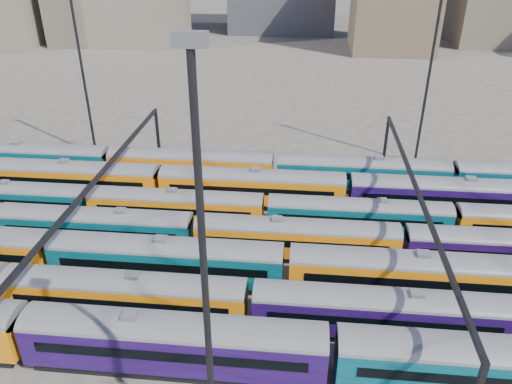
# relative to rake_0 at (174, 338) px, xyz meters

# --- Properties ---
(ground) EXTENTS (500.00, 500.00, 0.00)m
(ground) POSITION_rel_rake_0_xyz_m (9.15, 15.00, -2.91)
(ground) COLOR #47413C
(ground) RESTS_ON ground
(rake_0) EXTENTS (157.21, 3.28, 5.54)m
(rake_0) POSITION_rel_rake_0_xyz_m (0.00, 0.00, 0.00)
(rake_0) COLOR black
(rake_0) RESTS_ON ground
(rake_1) EXTENTS (123.06, 3.00, 5.05)m
(rake_1) POSITION_rel_rake_0_xyz_m (4.94, 5.00, -0.26)
(rake_1) COLOR black
(rake_1) RESTS_ON ground
(rake_2) EXTENTS (129.58, 3.16, 5.33)m
(rake_2) POSITION_rel_rake_0_xyz_m (7.63, 10.00, -0.11)
(rake_2) COLOR black
(rake_2) RESTS_ON ground
(rake_3) EXTENTS (120.96, 2.95, 4.96)m
(rake_3) POSITION_rel_rake_0_xyz_m (18.49, 15.00, -0.30)
(rake_3) COLOR black
(rake_3) RESTS_ON ground
(rake_4) EXTENTS (136.04, 2.84, 4.78)m
(rake_4) POSITION_rel_rake_0_xyz_m (14.71, 20.00, -0.40)
(rake_4) COLOR black
(rake_4) RESTS_ON ground
(rake_5) EXTENTS (130.40, 3.18, 5.36)m
(rake_5) POSITION_rel_rake_0_xyz_m (-7.96, 25.00, -0.09)
(rake_5) COLOR black
(rake_5) RESTS_ON ground
(rake_6) EXTENTS (148.36, 3.10, 5.22)m
(rake_6) POSITION_rel_rake_0_xyz_m (-5.34, 30.00, -0.17)
(rake_6) COLOR black
(rake_6) RESTS_ON ground
(gantry_1) EXTENTS (0.35, 40.35, 8.03)m
(gantry_1) POSITION_rel_rake_0_xyz_m (-10.85, 15.00, 3.88)
(gantry_1) COLOR black
(gantry_1) RESTS_ON ground
(gantry_2) EXTENTS (0.35, 40.35, 8.03)m
(gantry_2) POSITION_rel_rake_0_xyz_m (19.15, 15.00, 3.88)
(gantry_2) COLOR black
(gantry_2) RESTS_ON ground
(mast_1) EXTENTS (1.40, 0.50, 25.60)m
(mast_1) POSITION_rel_rake_0_xyz_m (-20.85, 37.00, 11.06)
(mast_1) COLOR black
(mast_1) RESTS_ON ground
(mast_2) EXTENTS (1.40, 0.50, 25.60)m
(mast_2) POSITION_rel_rake_0_xyz_m (4.15, -7.00, 11.06)
(mast_2) COLOR black
(mast_2) RESTS_ON ground
(mast_3) EXTENTS (1.40, 0.50, 25.60)m
(mast_3) POSITION_rel_rake_0_xyz_m (24.15, 39.00, 11.06)
(mast_3) COLOR black
(mast_3) RESTS_ON ground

